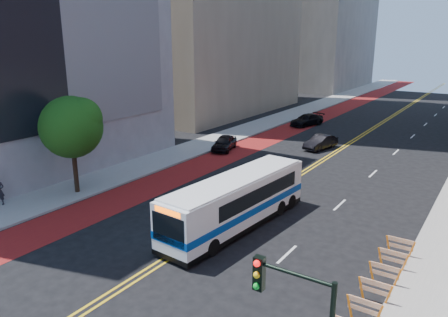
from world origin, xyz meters
name	(u,v)px	position (x,y,z in m)	size (l,w,h in m)	color
ground	(134,280)	(0.00, 0.00, 0.00)	(160.00, 160.00, 0.00)	black
sidewalk_left	(244,131)	(-12.00, 30.00, 0.07)	(4.00, 140.00, 0.15)	gray
bus_lane_paint	(274,136)	(-8.10, 30.00, 0.00)	(3.60, 140.00, 0.01)	maroon
center_line_inner	(344,145)	(-0.18, 30.00, 0.00)	(0.14, 140.00, 0.01)	gold
center_line_outer	(348,146)	(0.18, 30.00, 0.00)	(0.14, 140.00, 0.01)	gold
lane_dashes	(413,136)	(4.80, 38.00, 0.01)	(0.14, 98.20, 0.01)	silver
construction_barriers	(370,297)	(9.60, 3.42, 0.68)	(1.42, 10.91, 1.00)	orange
street_tree	(72,125)	(-11.24, 6.04, 4.91)	(4.20, 4.20, 6.70)	black
transit_bus	(238,201)	(0.91, 7.54, 1.58)	(3.29, 11.16, 3.02)	white
car_a	(224,143)	(-9.30, 21.75, 0.71)	(1.67, 4.15, 1.41)	black
car_b	(321,142)	(-1.68, 27.25, 0.68)	(1.43, 4.11, 1.35)	black
car_c	(307,120)	(-7.32, 37.21, 0.69)	(1.94, 4.78, 1.39)	black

